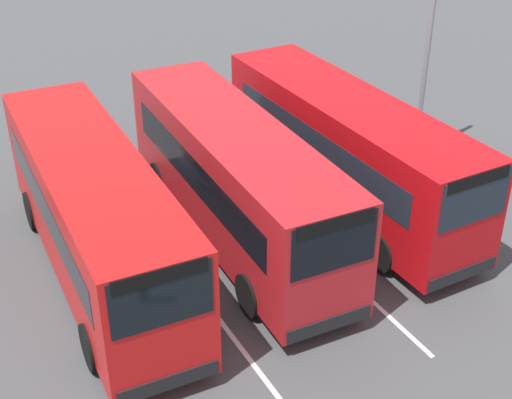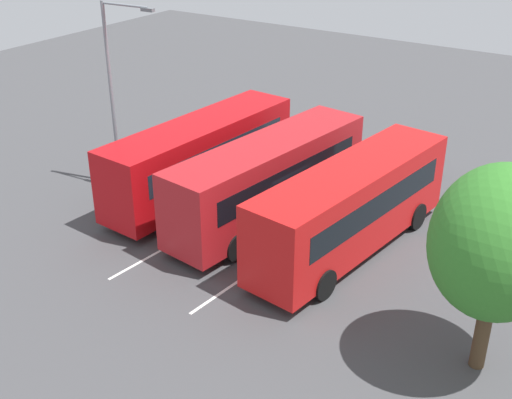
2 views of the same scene
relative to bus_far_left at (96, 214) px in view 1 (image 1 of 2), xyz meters
The scene contains 7 objects.
ground_plane 4.18m from the bus_far_left, 87.02° to the left, with size 67.39×67.39×0.00m, color #424244.
bus_far_left is the anchor object (origin of this frame).
bus_center_left 3.88m from the bus_far_left, 84.54° to the left, with size 10.27×3.61×3.45m.
bus_center_right 7.57m from the bus_far_left, 84.97° to the left, with size 10.20×3.11×3.45m.
street_lamp 11.62m from the bus_far_left, 92.02° to the left, with size 0.38×2.67×8.25m.
lane_stripe_outer_left 2.68m from the bus_far_left, 84.14° to the left, with size 13.56×0.12×0.01m, color silver.
lane_stripe_inner_left 5.88m from the bus_far_left, 88.01° to the left, with size 13.56×0.12×0.01m, color silver.
Camera 1 is at (14.72, -8.82, 11.17)m, focal length 50.63 mm.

